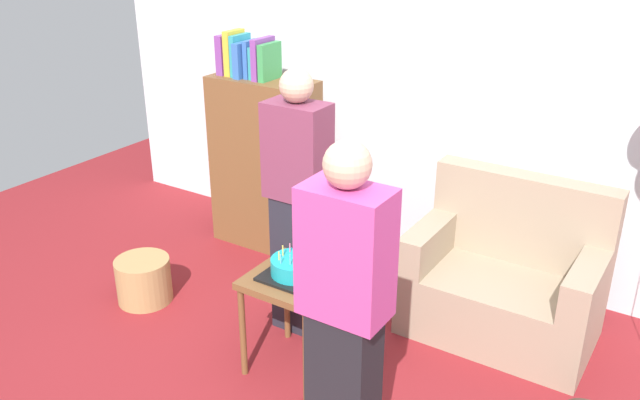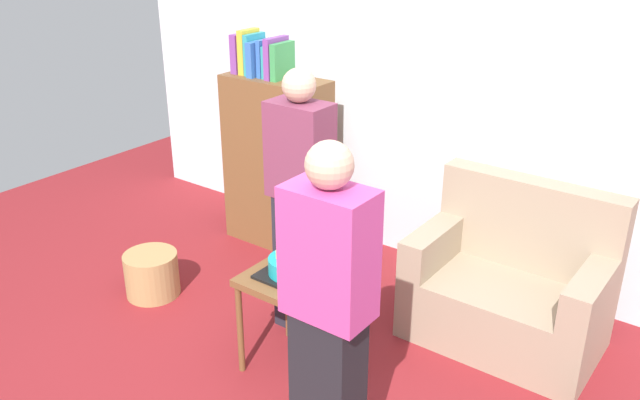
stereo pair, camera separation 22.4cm
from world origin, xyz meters
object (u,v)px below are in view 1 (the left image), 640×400
(bookshelf, at_px, (264,159))
(person_blowing_candles, at_px, (298,204))
(couch, at_px, (505,281))
(birthday_cake, at_px, (295,268))
(wicker_basket, at_px, (144,280))
(person_holding_cake, at_px, (345,322))
(side_table, at_px, (295,291))

(bookshelf, height_order, person_blowing_candles, person_blowing_candles)
(couch, bearing_deg, bookshelf, 175.02)
(person_blowing_candles, bearing_deg, bookshelf, 155.44)
(birthday_cake, bearing_deg, wicker_basket, 178.20)
(person_holding_cake, bearing_deg, birthday_cake, -40.34)
(person_blowing_candles, xyz_separation_m, person_holding_cake, (0.85, -0.89, 0.00))
(side_table, relative_size, wicker_basket, 1.65)
(birthday_cake, distance_m, person_holding_cake, 0.85)
(couch, height_order, person_holding_cake, person_holding_cake)
(side_table, bearing_deg, person_blowing_candles, 121.73)
(side_table, bearing_deg, person_holding_cake, -40.61)
(person_blowing_candles, bearing_deg, side_table, -39.69)
(couch, bearing_deg, wicker_basket, -155.60)
(couch, distance_m, bookshelf, 1.98)
(couch, relative_size, side_table, 1.85)
(person_blowing_candles, xyz_separation_m, wicker_basket, (-1.04, -0.31, -0.68))
(bookshelf, bearing_deg, person_blowing_candles, -43.13)
(side_table, height_order, birthday_cake, birthday_cake)
(side_table, bearing_deg, couch, 49.37)
(wicker_basket, bearing_deg, bookshelf, 81.43)
(birthday_cake, height_order, person_blowing_candles, person_blowing_candles)
(bookshelf, relative_size, birthday_cake, 5.06)
(birthday_cake, relative_size, person_blowing_candles, 0.20)
(bookshelf, relative_size, person_holding_cake, 0.99)
(couch, height_order, bookshelf, bookshelf)
(birthday_cake, bearing_deg, bookshelf, 132.96)
(person_blowing_candles, distance_m, wicker_basket, 1.28)
(side_table, height_order, person_blowing_candles, person_blowing_candles)
(person_holding_cake, bearing_deg, person_blowing_candles, -46.23)
(bookshelf, relative_size, person_blowing_candles, 0.99)
(side_table, distance_m, person_blowing_candles, 0.53)
(wicker_basket, bearing_deg, person_holding_cake, -17.06)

